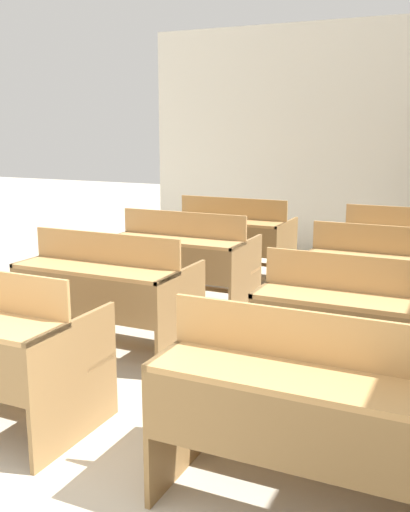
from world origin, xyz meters
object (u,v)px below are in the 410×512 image
at_px(bench_front_right, 304,409).
at_px(bench_back_right, 408,253).
at_px(bench_second_left, 107,292).
at_px(bench_third_left, 183,260).
at_px(bench_second_right, 361,327).
at_px(bench_back_left, 232,238).
at_px(bench_third_right, 388,281).

relative_size(bench_front_right, bench_back_right, 1.00).
bearing_deg(bench_second_left, bench_third_left, 89.29).
bearing_deg(bench_front_right, bench_third_left, 127.05).
relative_size(bench_front_right, bench_second_left, 1.00).
bearing_deg(bench_back_right, bench_second_right, -89.70).
xyz_separation_m(bench_second_right, bench_back_left, (-1.95, 2.54, 0.00)).
bearing_deg(bench_second_left, bench_second_right, -0.19).
xyz_separation_m(bench_second_left, bench_third_left, (0.02, 1.28, 0.00)).
xyz_separation_m(bench_second_left, bench_third_right, (1.94, 1.26, 0.00)).
relative_size(bench_third_left, bench_back_left, 1.00).
bearing_deg(bench_front_right, bench_third_right, 90.08).
bearing_deg(bench_front_right, bench_back_right, 89.94).
bearing_deg(bench_back_right, bench_second_left, -127.46).
xyz_separation_m(bench_front_right, bench_back_right, (0.00, 3.82, 0.00)).
distance_m(bench_second_left, bench_third_left, 1.28).
distance_m(bench_second_right, bench_third_left, 2.33).
height_order(bench_third_left, bench_back_left, same).
bearing_deg(bench_third_left, bench_third_right, -0.38).
height_order(bench_second_right, bench_third_left, same).
relative_size(bench_second_left, bench_back_right, 1.00).
height_order(bench_second_right, bench_third_right, same).
relative_size(bench_second_left, bench_second_right, 1.00).
height_order(bench_second_left, bench_back_left, same).
bearing_deg(bench_back_right, bench_back_left, -179.75).
bearing_deg(bench_back_left, bench_third_right, -33.30).
relative_size(bench_front_right, bench_third_left, 1.00).
height_order(bench_second_right, bench_back_right, same).
relative_size(bench_front_right, bench_second_right, 1.00).
xyz_separation_m(bench_second_left, bench_back_left, (0.01, 2.53, 0.00)).
bearing_deg(bench_front_right, bench_second_right, 89.22).
bearing_deg(bench_second_right, bench_third_right, 90.95).
relative_size(bench_second_right, bench_third_left, 1.00).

